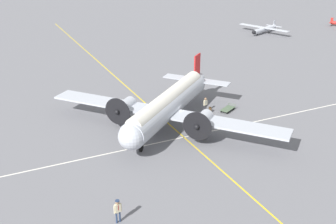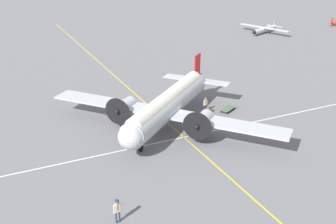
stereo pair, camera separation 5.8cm
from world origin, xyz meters
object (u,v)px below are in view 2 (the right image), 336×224
Objects in this scene: baggage_cart at (228,109)px; crew_foreground at (117,209)px; airliner_main at (166,106)px; suitcase_near_door at (210,110)px; light_aircraft_distant at (264,29)px; passenger_boarding at (205,103)px.

crew_foreground is at bearing 8.66° from baggage_cart.
baggage_cart is (1.03, -8.33, -2.23)m from airliner_main.
suitcase_near_door is 0.06× the size of light_aircraft_distant.
passenger_boarding is at bearing 45.23° from suitcase_near_door.
crew_foreground is 1.09× the size of passenger_boarding.
crew_foreground is at bearing 131.77° from suitcase_near_door.
passenger_boarding is 0.16× the size of light_aircraft_distant.
light_aircraft_distant reaches higher than suitcase_near_door.
baggage_cart is at bearing 146.73° from airliner_main.
light_aircraft_distant reaches higher than crew_foreground.
crew_foreground is 0.82× the size of baggage_cart.
crew_foreground reaches higher than passenger_boarding.
light_aircraft_distant is at bearing -148.17° from passenger_boarding.
airliner_main is 12.32× the size of passenger_boarding.
airliner_main is 9.26× the size of baggage_cart.
baggage_cart is 0.21× the size of light_aircraft_distant.
airliner_main is 6.38m from passenger_boarding.
crew_foreground reaches higher than baggage_cart.
light_aircraft_distant is (30.53, -30.77, 0.55)m from suitcase_near_door.
baggage_cart is (13.85, -18.16, -0.90)m from crew_foreground.
airliner_main is 6.86m from suitcase_near_door.
suitcase_near_door is 2.11m from baggage_cart.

